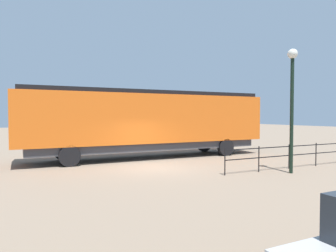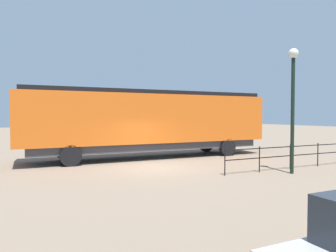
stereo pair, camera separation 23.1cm
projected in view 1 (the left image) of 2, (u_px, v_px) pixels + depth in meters
ground_plane at (155, 168)px, 15.35m from camera, size 120.00×120.00×0.00m
locomotive at (156, 120)px, 19.15m from camera, size 2.88×15.27×4.11m
lamp_post at (292, 91)px, 13.82m from camera, size 0.44×0.44×5.61m
platform_fence at (316, 151)px, 15.92m from camera, size 0.05×11.61×1.20m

